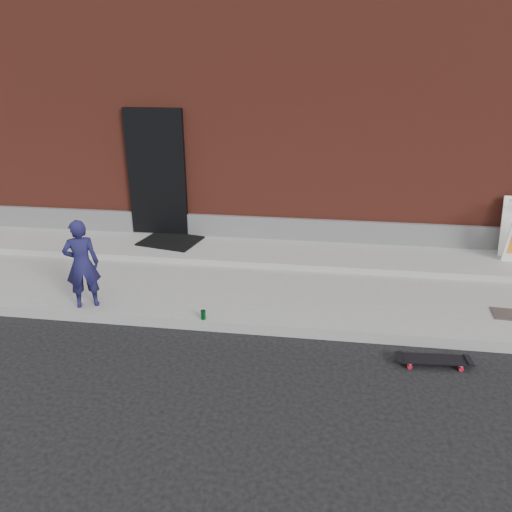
# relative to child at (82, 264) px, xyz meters

# --- Properties ---
(ground) EXTENTS (80.00, 80.00, 0.00)m
(ground) POSITION_rel_child_xyz_m (2.77, -0.20, -0.77)
(ground) COLOR black
(ground) RESTS_ON ground
(sidewalk) EXTENTS (20.00, 3.00, 0.15)m
(sidewalk) POSITION_rel_child_xyz_m (2.77, 1.30, -0.69)
(sidewalk) COLOR gray
(sidewalk) RESTS_ON ground
(apron) EXTENTS (20.00, 1.20, 0.10)m
(apron) POSITION_rel_child_xyz_m (2.77, 2.20, -0.57)
(apron) COLOR #999994
(apron) RESTS_ON sidewalk
(building) EXTENTS (20.00, 8.10, 5.00)m
(building) POSITION_rel_child_xyz_m (2.77, 6.79, 1.73)
(building) COLOR maroon
(building) RESTS_ON ground
(child) EXTENTS (0.53, 0.46, 1.24)m
(child) POSITION_rel_child_xyz_m (0.00, 0.00, 0.00)
(child) COLOR #191742
(child) RESTS_ON sidewalk
(skateboard) EXTENTS (0.84, 0.26, 0.09)m
(skateboard) POSITION_rel_child_xyz_m (4.52, -0.59, -0.69)
(skateboard) COLOR #B11225
(skateboard) RESTS_ON ground
(soda_can) EXTENTS (0.07, 0.07, 0.13)m
(soda_can) POSITION_rel_child_xyz_m (1.68, -0.15, -0.56)
(soda_can) COLOR #187834
(soda_can) RESTS_ON sidewalk
(doormat) EXTENTS (1.13, 0.99, 0.03)m
(doormat) POSITION_rel_child_xyz_m (0.47, 2.35, -0.51)
(doormat) COLOR black
(doormat) RESTS_ON apron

